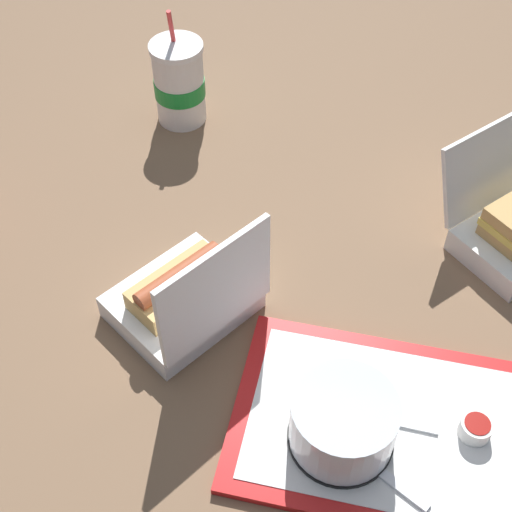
{
  "coord_description": "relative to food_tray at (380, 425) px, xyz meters",
  "views": [
    {
      "loc": [
        -0.11,
        0.64,
        0.82
      ],
      "look_at": [
        -0.02,
        -0.03,
        0.05
      ],
      "focal_mm": 50.0,
      "sensor_mm": 36.0,
      "label": 1
    }
  ],
  "objects": [
    {
      "name": "ground_plane",
      "position": [
        0.21,
        -0.19,
        -0.01
      ],
      "size": [
        3.2,
        3.2,
        0.0
      ],
      "primitive_type": "plane",
      "color": "brown"
    },
    {
      "name": "food_tray",
      "position": [
        0.0,
        0.0,
        0.0
      ],
      "size": [
        0.39,
        0.29,
        0.01
      ],
      "color": "red",
      "rests_on": "ground_plane"
    },
    {
      "name": "cake_container",
      "position": [
        0.05,
        0.03,
        0.04
      ],
      "size": [
        0.13,
        0.13,
        0.08
      ],
      "color": "black",
      "rests_on": "food_tray"
    },
    {
      "name": "ketchup_cup",
      "position": [
        -0.11,
        -0.0,
        0.02
      ],
      "size": [
        0.04,
        0.04,
        0.02
      ],
      "color": "white",
      "rests_on": "food_tray"
    },
    {
      "name": "napkin_stack",
      "position": [
        -0.03,
        -0.05,
        0.01
      ],
      "size": [
        0.11,
        0.11,
        0.0
      ],
      "primitive_type": "cube",
      "rotation": [
        0.0,
        0.0,
        -0.1
      ],
      "color": "white",
      "rests_on": "food_tray"
    },
    {
      "name": "plastic_fork",
      "position": [
        -0.01,
        0.07,
        0.01
      ],
      "size": [
        0.1,
        0.07,
        0.0
      ],
      "primitive_type": "cube",
      "rotation": [
        0.0,
        0.0,
        -0.57
      ],
      "color": "white",
      "rests_on": "food_tray"
    },
    {
      "name": "clamshell_hotdog_back",
      "position": [
        0.28,
        -0.14,
        0.04
      ],
      "size": [
        0.24,
        0.24,
        0.19
      ],
      "color": "white",
      "rests_on": "ground_plane"
    },
    {
      "name": "soda_cup_corner",
      "position": [
        0.38,
        -0.58,
        0.07
      ],
      "size": [
        0.09,
        0.09,
        0.21
      ],
      "color": "white",
      "rests_on": "ground_plane"
    }
  ]
}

